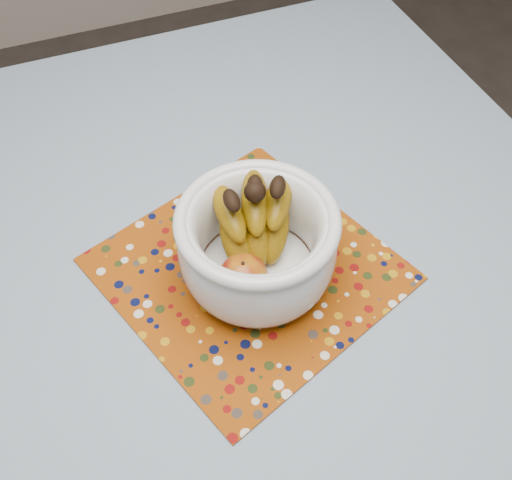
% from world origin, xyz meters
% --- Properties ---
extents(table, '(1.20, 1.20, 0.75)m').
position_xyz_m(table, '(0.00, 0.00, 0.67)').
color(table, olive).
rests_on(table, ground).
extents(tablecloth, '(1.32, 1.32, 0.01)m').
position_xyz_m(tablecloth, '(0.00, 0.00, 0.76)').
color(tablecloth, slate).
rests_on(tablecloth, table).
extents(placemat, '(0.51, 0.51, 0.00)m').
position_xyz_m(placemat, '(0.04, -0.03, 0.76)').
color(placemat, '#833707').
rests_on(placemat, tablecloth).
extents(fruit_bowl, '(0.24, 0.24, 0.18)m').
position_xyz_m(fruit_bowl, '(0.06, -0.04, 0.85)').
color(fruit_bowl, silver).
rests_on(fruit_bowl, placemat).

